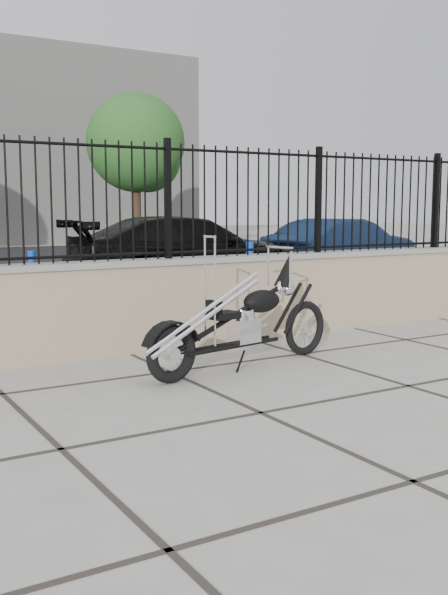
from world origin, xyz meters
name	(u,v)px	position (x,y,z in m)	size (l,w,h in m)	color
ground_plane	(408,386)	(0.00, 0.00, 0.00)	(90.00, 90.00, 0.00)	#99968E
parking_lot	(19,271)	(0.00, 12.50, 0.00)	(30.00, 30.00, 0.00)	black
retaining_wall	(248,297)	(0.00, 2.50, 0.48)	(14.00, 0.36, 0.96)	gray
iron_fence	(248,202)	(0.00, 2.50, 1.56)	(14.00, 0.08, 1.20)	black
chopper_motorcycle	(241,301)	(-0.87, 1.27, 0.64)	(2.13, 0.37, 1.28)	black
car_black	(189,252)	(1.86, 7.40, 0.67)	(1.87, 4.59, 1.33)	black
car_blue	(342,247)	(5.74, 7.57, 0.63)	(1.32, 3.80, 1.25)	#0F1D37
bollard_a	(32,286)	(-1.75, 5.03, 0.46)	(0.11, 0.11, 0.93)	#0C2EB9
bollard_b	(250,273)	(1.57, 4.87, 0.48)	(0.12, 0.12, 0.97)	blue
tree_right	(135,138)	(4.77, 16.35, 3.64)	(3.08, 3.08, 5.20)	#382619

